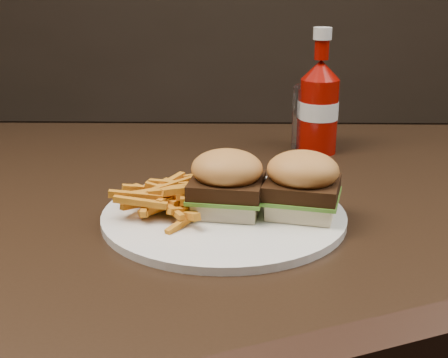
{
  "coord_description": "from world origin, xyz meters",
  "views": [
    {
      "loc": [
        -0.09,
        -0.82,
        1.05
      ],
      "look_at": [
        -0.1,
        -0.09,
        0.8
      ],
      "focal_mm": 50.0,
      "sensor_mm": 36.0,
      "label": 1
    }
  ],
  "objects_px": {
    "dining_table": "(297,206)",
    "plate": "(224,216)",
    "ketchup_bottle": "(318,117)",
    "tumbler": "(312,118)"
  },
  "relations": [
    {
      "from": "dining_table",
      "to": "tumbler",
      "type": "xyz_separation_m",
      "value": [
        0.04,
        0.22,
        0.08
      ]
    },
    {
      "from": "dining_table",
      "to": "tumbler",
      "type": "relative_size",
      "value": 11.35
    },
    {
      "from": "plate",
      "to": "ketchup_bottle",
      "type": "relative_size",
      "value": 2.37
    },
    {
      "from": "dining_table",
      "to": "tumbler",
      "type": "height_order",
      "value": "tumbler"
    },
    {
      "from": "plate",
      "to": "tumbler",
      "type": "xyz_separation_m",
      "value": [
        0.14,
        0.32,
        0.05
      ]
    },
    {
      "from": "plate",
      "to": "ketchup_bottle",
      "type": "distance_m",
      "value": 0.34
    },
    {
      "from": "dining_table",
      "to": "tumbler",
      "type": "bearing_deg",
      "value": 79.02
    },
    {
      "from": "plate",
      "to": "ketchup_bottle",
      "type": "bearing_deg",
      "value": 63.15
    },
    {
      "from": "dining_table",
      "to": "plate",
      "type": "relative_size",
      "value": 3.95
    },
    {
      "from": "tumbler",
      "to": "plate",
      "type": "bearing_deg",
      "value": -114.23
    }
  ]
}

